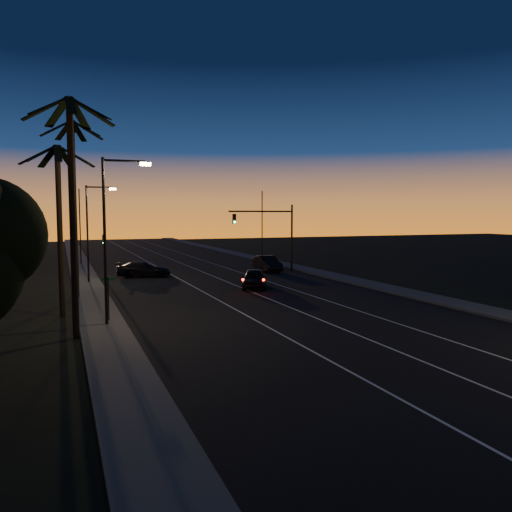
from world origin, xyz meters
name	(u,v)px	position (x,y,z in m)	size (l,w,h in m)	color
road	(238,289)	(0.00, 30.00, 0.01)	(20.00, 170.00, 0.01)	black
sidewalk_left	(92,297)	(-11.20, 30.00, 0.08)	(2.40, 170.00, 0.16)	#373735
sidewalk_right	(358,281)	(11.20, 30.00, 0.08)	(2.40, 170.00, 0.16)	#373735
lane_stripe_left	(202,291)	(-3.00, 30.00, 0.02)	(0.12, 160.00, 0.01)	silver
lane_stripe_mid	(244,289)	(0.50, 30.00, 0.02)	(0.12, 160.00, 0.01)	silver
lane_stripe_right	(284,286)	(4.00, 30.00, 0.02)	(0.12, 160.00, 0.01)	silver
palm_near	(72,192)	(-12.60, 18.00, 7.07)	(4.25, 4.16, 11.53)	black
palm_mid	(59,210)	(-13.20, 24.00, 6.25)	(4.25, 4.16, 10.03)	black
palm_far	(74,191)	(-12.20, 30.00, 7.61)	(4.25, 4.16, 12.53)	black
streetlight_left_near	(110,228)	(-10.70, 20.00, 5.32)	(2.55, 0.26, 9.00)	black
streetlight_left_far	(91,225)	(-10.69, 38.00, 5.06)	(2.55, 0.26, 8.50)	black
street_sign	(108,293)	(-10.80, 21.00, 1.66)	(0.70, 0.06, 2.60)	black
signal_mast	(271,226)	(7.14, 39.99, 4.78)	(7.10, 0.41, 7.00)	black
signal_post	(104,248)	(-9.50, 39.98, 2.89)	(0.28, 0.37, 4.20)	black
far_pole_left	(80,227)	(-11.00, 55.00, 4.50)	(0.14, 0.14, 9.00)	black
far_pole_right	(262,226)	(11.00, 52.00, 4.50)	(0.14, 0.14, 9.00)	black
lead_car	(254,278)	(1.44, 30.17, 0.80)	(3.66, 5.42, 1.57)	black
right_car	(267,264)	(7.02, 40.78, 0.82)	(1.91, 5.00, 1.63)	black
cross_car	(144,269)	(-5.84, 40.61, 0.75)	(5.43, 3.16, 1.48)	black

